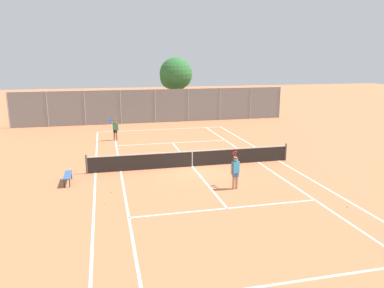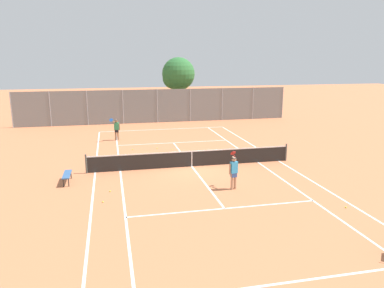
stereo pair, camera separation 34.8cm
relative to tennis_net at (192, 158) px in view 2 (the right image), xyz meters
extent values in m
plane|color=#C67047|center=(0.00, 0.00, -0.51)|extent=(120.00, 120.00, 0.00)
cube|color=silver|center=(0.00, -11.90, -0.51)|extent=(11.00, 0.10, 0.01)
cube|color=silver|center=(0.00, 11.90, -0.51)|extent=(11.00, 0.10, 0.01)
cube|color=silver|center=(-5.50, 0.00, -0.51)|extent=(0.10, 23.80, 0.01)
cube|color=silver|center=(5.50, 0.00, -0.51)|extent=(0.10, 23.80, 0.01)
cube|color=silver|center=(-4.13, 0.00, -0.51)|extent=(0.10, 23.80, 0.01)
cube|color=silver|center=(4.13, 0.00, -0.51)|extent=(0.10, 23.80, 0.01)
cube|color=silver|center=(0.00, -6.40, -0.51)|extent=(8.26, 0.10, 0.01)
cube|color=silver|center=(0.00, 6.40, -0.51)|extent=(8.26, 0.10, 0.01)
cube|color=silver|center=(0.00, 0.00, -0.51)|extent=(0.10, 12.80, 0.01)
cylinder|color=#474C47|center=(-5.95, 0.00, 0.03)|extent=(0.10, 0.10, 1.07)
cylinder|color=#474C47|center=(5.95, 0.00, 0.03)|extent=(0.10, 0.10, 1.07)
cube|color=black|center=(0.00, 0.00, -0.04)|extent=(11.90, 0.02, 0.89)
cube|color=white|center=(0.00, 0.00, 0.41)|extent=(11.90, 0.03, 0.06)
cube|color=white|center=(0.00, 0.00, -0.06)|extent=(0.05, 0.03, 0.89)
cylinder|color=tan|center=(1.05, -4.21, -0.10)|extent=(0.13, 0.13, 0.82)
cylinder|color=tan|center=(1.23, -4.17, -0.10)|extent=(0.13, 0.13, 0.82)
cube|color=#334C8C|center=(1.14, -4.19, 0.23)|extent=(0.31, 0.24, 0.24)
cube|color=#3399D8|center=(1.14, -4.19, 0.59)|extent=(0.38, 0.27, 0.56)
sphere|color=tan|center=(1.14, -4.19, 0.98)|extent=(0.22, 0.22, 0.22)
cylinder|color=black|center=(1.14, -4.19, 1.05)|extent=(0.23, 0.23, 0.02)
cylinder|color=tan|center=(0.93, -4.24, 0.53)|extent=(0.08, 0.08, 0.52)
cylinder|color=tan|center=(1.24, -4.02, 0.88)|extent=(0.18, 0.46, 0.35)
cylinder|color=maroon|center=(1.30, -3.74, 1.04)|extent=(0.09, 0.25, 0.22)
cylinder|color=maroon|center=(1.28, -3.62, 1.15)|extent=(0.32, 0.25, 0.23)
cylinder|color=#936B4C|center=(-4.01, 8.25, -0.10)|extent=(0.13, 0.13, 0.82)
cylinder|color=#936B4C|center=(-4.18, 8.29, -0.10)|extent=(0.13, 0.13, 0.82)
cube|color=black|center=(-4.10, 8.27, 0.23)|extent=(0.31, 0.24, 0.24)
cube|color=#338C59|center=(-4.10, 8.27, 0.59)|extent=(0.38, 0.27, 0.56)
sphere|color=#936B4C|center=(-4.10, 8.27, 0.98)|extent=(0.22, 0.22, 0.22)
cylinder|color=black|center=(-4.10, 8.27, 1.05)|extent=(0.23, 0.23, 0.02)
cylinder|color=#936B4C|center=(-3.88, 8.22, 0.53)|extent=(0.08, 0.08, 0.52)
cylinder|color=#936B4C|center=(-4.25, 8.16, 0.88)|extent=(0.18, 0.46, 0.35)
cylinder|color=#1E4C99|center=(-4.44, 7.94, 1.04)|extent=(0.09, 0.25, 0.22)
cylinder|color=#1E4C99|center=(-4.47, 7.82, 1.15)|extent=(0.32, 0.26, 0.23)
sphere|color=#D1DB33|center=(-1.43, 4.82, -0.48)|extent=(0.07, 0.07, 0.07)
sphere|color=#D1DB33|center=(-0.46, 4.24, -0.48)|extent=(0.07, 0.07, 0.07)
sphere|color=#D1DB33|center=(-3.13, 4.81, -0.48)|extent=(0.07, 0.07, 0.07)
sphere|color=#D1DB33|center=(-5.03, -4.59, -0.48)|extent=(0.07, 0.07, 0.07)
sphere|color=#D1DB33|center=(5.05, -7.45, -0.48)|extent=(0.07, 0.07, 0.07)
sphere|color=#D1DB33|center=(-4.71, -3.29, -0.48)|extent=(0.07, 0.07, 0.07)
cube|color=#33598C|center=(-6.82, -1.44, -0.07)|extent=(0.36, 1.50, 0.05)
cylinder|color=#262626|center=(-6.70, -0.80, -0.30)|extent=(0.05, 0.05, 0.41)
cylinder|color=#262626|center=(-6.70, -2.07, -0.30)|extent=(0.05, 0.05, 0.41)
cylinder|color=#262626|center=(-6.95, -0.80, -0.30)|extent=(0.05, 0.05, 0.41)
cylinder|color=#262626|center=(-6.95, -2.07, -0.30)|extent=(0.05, 0.05, 0.41)
cylinder|color=gray|center=(-13.19, 15.62, 1.12)|extent=(0.08, 0.08, 3.26)
cylinder|color=gray|center=(-9.89, 15.62, 1.12)|extent=(0.08, 0.08, 3.26)
cylinder|color=gray|center=(-6.59, 15.62, 1.12)|extent=(0.08, 0.08, 3.26)
cylinder|color=gray|center=(-3.30, 15.62, 1.12)|extent=(0.08, 0.08, 3.26)
cylinder|color=gray|center=(0.00, 15.62, 1.12)|extent=(0.08, 0.08, 3.26)
cylinder|color=gray|center=(3.30, 15.62, 1.12)|extent=(0.08, 0.08, 3.26)
cylinder|color=gray|center=(6.59, 15.62, 1.12)|extent=(0.08, 0.08, 3.26)
cylinder|color=gray|center=(9.89, 15.62, 1.12)|extent=(0.08, 0.08, 3.26)
cylinder|color=gray|center=(13.19, 15.62, 1.12)|extent=(0.08, 0.08, 3.26)
cube|color=slate|center=(0.00, 15.62, 1.12)|extent=(26.38, 0.02, 3.22)
cylinder|color=brown|center=(2.57, 18.07, 1.19)|extent=(0.31, 0.31, 3.39)
sphere|color=#2D6B33|center=(2.57, 18.07, 4.07)|extent=(3.38, 3.38, 3.38)
sphere|color=#2D6B33|center=(2.06, 18.15, 3.64)|extent=(2.25, 2.25, 2.25)
camera|label=1|loc=(-4.88, -20.46, 5.73)|focal=35.00mm
camera|label=2|loc=(-4.54, -20.53, 5.73)|focal=35.00mm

